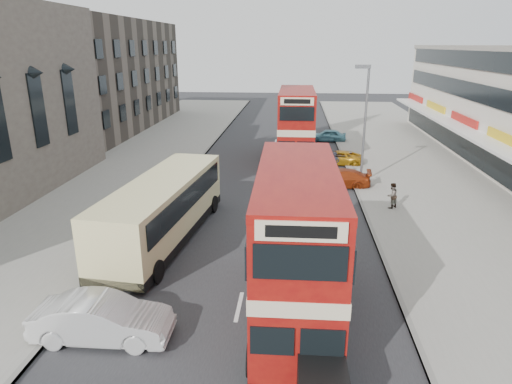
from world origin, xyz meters
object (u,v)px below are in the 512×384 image
at_px(street_lamp, 364,116).
at_px(bus_main, 296,246).
at_px(bus_second, 296,125).
at_px(cyclist, 334,171).
at_px(car_right_b, 338,158).
at_px(car_right_c, 328,135).
at_px(pedestrian_near, 392,195).
at_px(car_left_front, 102,319).
at_px(car_right_a, 339,178).
at_px(coach, 163,207).

distance_m(street_lamp, bus_main, 17.13).
relative_size(street_lamp, bus_second, 0.79).
xyz_separation_m(street_lamp, cyclist, (-1.72, 0.67, -4.05)).
height_order(bus_main, car_right_b, bus_main).
bearing_deg(bus_main, car_right_b, -99.67).
bearing_deg(car_right_c, pedestrian_near, 13.81).
distance_m(pedestrian_near, cyclist, 6.40).
distance_m(car_right_c, cyclist, 13.85).
relative_size(bus_second, car_right_c, 2.79).
relative_size(bus_main, car_left_front, 2.12).
xyz_separation_m(car_left_front, car_right_a, (9.32, 17.68, -0.14)).
height_order(car_right_c, cyclist, cyclist).
xyz_separation_m(street_lamp, bus_main, (-4.45, -16.42, -1.98)).
height_order(bus_second, coach, bus_second).
relative_size(car_right_c, cyclist, 1.72).
height_order(coach, car_left_front, coach).
xyz_separation_m(bus_second, car_left_front, (-6.28, -24.74, -2.24)).
bearing_deg(car_right_c, coach, -14.86).
height_order(car_right_b, car_right_c, car_right_c).
xyz_separation_m(car_left_front, car_right_c, (9.48, 32.79, -0.12)).
bearing_deg(bus_second, car_right_c, -111.79).
bearing_deg(bus_main, car_right_a, -101.56).
distance_m(bus_main, car_right_b, 22.28).
distance_m(bus_second, cyclist, 6.81).
bearing_deg(car_right_b, cyclist, -0.38).
bearing_deg(street_lamp, coach, -137.11).
bearing_deg(bus_second, pedestrian_near, 116.24).
bearing_deg(pedestrian_near, bus_second, -102.41).
bearing_deg(bus_main, street_lamp, -106.01).
bearing_deg(car_right_b, car_left_front, -14.70).
xyz_separation_m(street_lamp, pedestrian_near, (1.19, -5.03, -3.86)).
distance_m(car_right_b, cyclist, 4.86).
bearing_deg(bus_second, car_left_front, 75.65).
xyz_separation_m(bus_second, cyclist, (2.78, -5.79, -2.26)).
distance_m(car_right_a, car_right_b, 6.09).
bearing_deg(car_right_a, street_lamp, 117.89).
distance_m(coach, car_left_front, 8.11).
xyz_separation_m(bus_main, car_right_b, (3.40, 21.90, -2.24)).
xyz_separation_m(bus_main, cyclist, (2.73, 17.09, -2.06)).
relative_size(street_lamp, car_left_front, 1.78).
bearing_deg(car_left_front, coach, 0.66).
bearing_deg(coach, car_right_b, 63.62).
height_order(coach, car_right_a, coach).
height_order(bus_second, pedestrian_near, bus_second).
distance_m(car_right_a, pedestrian_near, 5.17).
height_order(street_lamp, bus_second, street_lamp).
xyz_separation_m(pedestrian_near, cyclist, (-2.91, 5.70, -0.19)).
height_order(bus_main, pedestrian_near, bus_main).
relative_size(car_left_front, pedestrian_near, 2.94).
height_order(bus_main, coach, bus_main).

